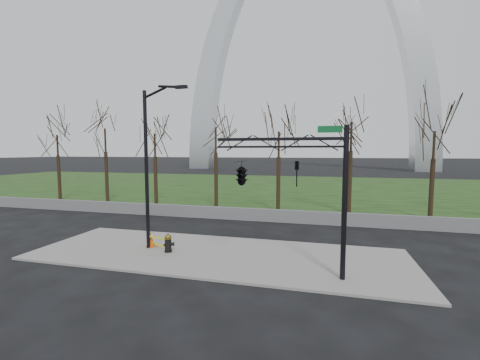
% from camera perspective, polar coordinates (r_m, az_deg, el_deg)
% --- Properties ---
extents(ground, '(500.00, 500.00, 0.00)m').
position_cam_1_polar(ground, '(15.78, -4.28, -13.38)').
color(ground, black).
rests_on(ground, ground).
extents(sidewalk, '(18.00, 6.00, 0.10)m').
position_cam_1_polar(sidewalk, '(15.77, -4.28, -13.21)').
color(sidewalk, gray).
rests_on(sidewalk, ground).
extents(grass_strip, '(120.00, 40.00, 0.06)m').
position_cam_1_polar(grass_strip, '(44.70, 8.25, -1.30)').
color(grass_strip, '#173613').
rests_on(grass_strip, ground).
extents(guardrail, '(60.00, 0.30, 0.90)m').
position_cam_1_polar(guardrail, '(23.14, 2.17, -6.23)').
color(guardrail, '#59595B').
rests_on(guardrail, ground).
extents(gateway_arch, '(66.00, 6.00, 65.00)m').
position_cam_1_polar(gateway_arch, '(93.42, 11.84, 22.16)').
color(gateway_arch, silver).
rests_on(gateway_arch, ground).
extents(tree_row, '(54.44, 4.00, 7.96)m').
position_cam_1_polar(tree_row, '(26.18, 13.18, 2.75)').
color(tree_row, black).
rests_on(tree_row, ground).
extents(fire_hydrant, '(0.58, 0.38, 0.93)m').
position_cam_1_polar(fire_hydrant, '(16.20, -12.78, -11.06)').
color(fire_hydrant, black).
rests_on(fire_hydrant, sidewalk).
extents(traffic_cone, '(0.51, 0.51, 0.79)m').
position_cam_1_polar(traffic_cone, '(17.25, -15.76, -10.24)').
color(traffic_cone, '#DE4F0B').
rests_on(traffic_cone, sidewalk).
extents(street_light, '(2.39, 0.30, 8.21)m').
position_cam_1_polar(street_light, '(16.39, -15.88, 3.84)').
color(street_light, black).
rests_on(street_light, ground).
extents(traffic_signal_mast, '(5.10, 2.49, 6.00)m').
position_cam_1_polar(traffic_signal_mast, '(12.64, 3.68, 1.21)').
color(traffic_signal_mast, black).
rests_on(traffic_signal_mast, ground).
extents(caution_tape, '(1.30, 0.54, 0.47)m').
position_cam_1_polar(caution_tape, '(16.69, -14.45, -10.67)').
color(caution_tape, yellow).
rests_on(caution_tape, ground).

